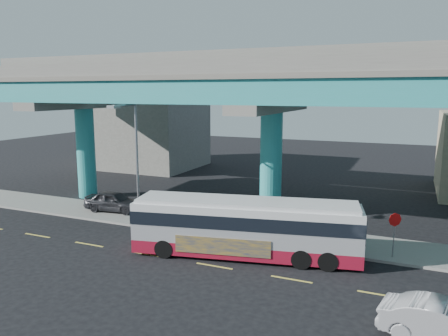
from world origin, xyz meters
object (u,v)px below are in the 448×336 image
at_px(transit_bus, 246,226).
at_px(stop_sign, 395,226).
at_px(parked_car, 114,201).
at_px(street_lamp, 131,147).
at_px(sedan, 447,325).

bearing_deg(transit_bus, stop_sign, 7.69).
relative_size(parked_car, stop_sign, 1.85).
bearing_deg(transit_bus, street_lamp, 156.38).
distance_m(transit_bus, stop_sign, 7.72).
bearing_deg(transit_bus, parked_car, 149.19).
relative_size(street_lamp, stop_sign, 3.31).
relative_size(sedan, street_lamp, 0.59).
bearing_deg(street_lamp, transit_bus, -12.05).
distance_m(parked_car, street_lamp, 6.03).
xyz_separation_m(sedan, parked_car, (-21.17, 9.14, 0.14)).
xyz_separation_m(parked_car, stop_sign, (19.09, -1.57, 0.99)).
bearing_deg(sedan, transit_bus, 71.90).
bearing_deg(parked_car, transit_bus, -115.57).
xyz_separation_m(street_lamp, stop_sign, (15.72, 0.75, -3.44)).
xyz_separation_m(transit_bus, street_lamp, (-8.43, 1.80, 3.62)).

